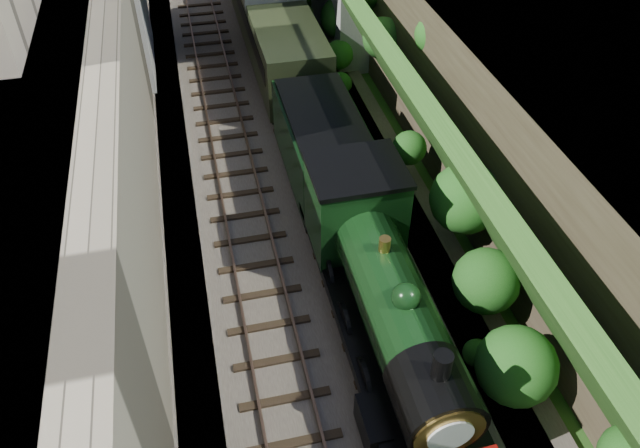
% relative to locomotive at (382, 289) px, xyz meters
% --- Properties ---
extents(trackbed, '(10.00, 90.00, 0.20)m').
position_rel_locomotive_xyz_m(trackbed, '(-1.20, 14.88, -1.79)').
color(trackbed, '#473F38').
rests_on(trackbed, ground).
extents(retaining_wall, '(1.00, 90.00, 7.00)m').
position_rel_locomotive_xyz_m(retaining_wall, '(-6.70, 14.88, 1.61)').
color(retaining_wall, '#756B56').
rests_on(retaining_wall, ground).
extents(street_plateau_left, '(6.00, 90.00, 7.00)m').
position_rel_locomotive_xyz_m(street_plateau_left, '(-10.20, 14.88, 1.61)').
color(street_plateau_left, '#262628').
rests_on(street_plateau_left, ground).
extents(street_plateau_right, '(8.00, 90.00, 6.25)m').
position_rel_locomotive_xyz_m(street_plateau_right, '(8.30, 14.88, 1.23)').
color(street_plateau_right, '#262628').
rests_on(street_plateau_right, ground).
extents(embankment_slope, '(4.56, 90.00, 6.36)m').
position_rel_locomotive_xyz_m(embankment_slope, '(3.72, 16.16, 0.74)').
color(embankment_slope, '#1E4714').
rests_on(embankment_slope, ground).
extents(track_left, '(2.50, 90.00, 0.20)m').
position_rel_locomotive_xyz_m(track_left, '(-3.20, 14.88, -1.65)').
color(track_left, black).
rests_on(track_left, trackbed).
extents(track_right, '(2.50, 90.00, 0.20)m').
position_rel_locomotive_xyz_m(track_right, '(0.00, 14.88, -1.65)').
color(track_right, black).
rests_on(track_right, trackbed).
extents(locomotive, '(3.10, 10.22, 3.83)m').
position_rel_locomotive_xyz_m(locomotive, '(0.00, 0.00, 0.00)').
color(locomotive, black).
rests_on(locomotive, trackbed).
extents(tender, '(2.70, 6.00, 3.05)m').
position_rel_locomotive_xyz_m(tender, '(-0.00, 7.36, -0.27)').
color(tender, black).
rests_on(tender, trackbed).
extents(coach_front, '(2.90, 18.00, 3.70)m').
position_rel_locomotive_xyz_m(coach_front, '(-0.00, 19.96, 0.16)').
color(coach_front, black).
rests_on(coach_front, trackbed).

